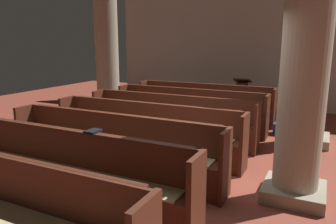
# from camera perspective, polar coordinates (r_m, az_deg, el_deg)

# --- Properties ---
(ground_plane) EXTENTS (19.20, 19.20, 0.00)m
(ground_plane) POSITION_cam_1_polar(r_m,az_deg,el_deg) (5.46, 2.89, -10.50)
(ground_plane) COLOR brown
(back_wall) EXTENTS (10.00, 0.16, 4.50)m
(back_wall) POSITION_cam_1_polar(r_m,az_deg,el_deg) (10.89, 16.07, 12.52)
(back_wall) COLOR beige
(back_wall) RESTS_ON ground
(pew_row_0) EXTENTS (3.75, 0.46, 0.98)m
(pew_row_0) POSITION_cam_1_polar(r_m,az_deg,el_deg) (8.89, 6.25, 1.89)
(pew_row_0) COLOR #562819
(pew_row_0) RESTS_ON ground
(pew_row_1) EXTENTS (3.75, 0.46, 0.98)m
(pew_row_1) POSITION_cam_1_polar(r_m,az_deg,el_deg) (7.92, 3.64, 0.66)
(pew_row_1) COLOR #562819
(pew_row_1) RESTS_ON ground
(pew_row_2) EXTENTS (3.75, 0.47, 0.98)m
(pew_row_2) POSITION_cam_1_polar(r_m,az_deg,el_deg) (6.98, 0.32, -0.90)
(pew_row_2) COLOR #562819
(pew_row_2) RESTS_ON ground
(pew_row_3) EXTENTS (3.75, 0.46, 0.98)m
(pew_row_3) POSITION_cam_1_polar(r_m,az_deg,el_deg) (6.07, -4.02, -2.93)
(pew_row_3) COLOR #562819
(pew_row_3) RESTS_ON ground
(pew_row_4) EXTENTS (3.75, 0.46, 0.98)m
(pew_row_4) POSITION_cam_1_polar(r_m,az_deg,el_deg) (5.22, -9.85, -5.62)
(pew_row_4) COLOR #562819
(pew_row_4) RESTS_ON ground
(pew_row_5) EXTENTS (3.75, 0.47, 0.98)m
(pew_row_5) POSITION_cam_1_polar(r_m,az_deg,el_deg) (4.46, -17.89, -9.18)
(pew_row_5) COLOR #562819
(pew_row_5) RESTS_ON ground
(pillar_aisle_side) EXTENTS (0.92, 0.92, 3.83)m
(pillar_aisle_side) POSITION_cam_1_polar(r_m,az_deg,el_deg) (7.26, 24.37, 10.24)
(pillar_aisle_side) COLOR #9F967E
(pillar_aisle_side) RESTS_ON ground
(pillar_far_side) EXTENTS (0.92, 0.92, 3.83)m
(pillar_far_side) POSITION_cam_1_polar(r_m,az_deg,el_deg) (9.38, -10.68, 11.31)
(pillar_far_side) COLOR #9F967E
(pillar_far_side) RESTS_ON ground
(pillar_aisle_rear) EXTENTS (0.86, 0.86, 3.83)m
(pillar_aisle_rear) POSITION_cam_1_polar(r_m,az_deg,el_deg) (4.49, 23.00, 9.78)
(pillar_aisle_rear) COLOR #9F967E
(pillar_aisle_rear) RESTS_ON ground
(lectern) EXTENTS (0.48, 0.45, 1.08)m
(lectern) POSITION_cam_1_polar(r_m,az_deg,el_deg) (9.74, 12.76, 2.15)
(lectern) COLOR #411E13
(lectern) RESTS_ON ground
(hymn_book) EXTENTS (0.15, 0.20, 0.03)m
(hymn_book) POSITION_cam_1_polar(r_m,az_deg,el_deg) (4.22, -12.98, -3.30)
(hymn_book) COLOR black
(hymn_book) RESTS_ON pew_row_5
(kneeler_box_blue) EXTENTS (0.32, 0.31, 0.26)m
(kneeler_box_blue) POSITION_cam_1_polar(r_m,az_deg,el_deg) (7.99, 19.16, -2.80)
(kneeler_box_blue) COLOR navy
(kneeler_box_blue) RESTS_ON ground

